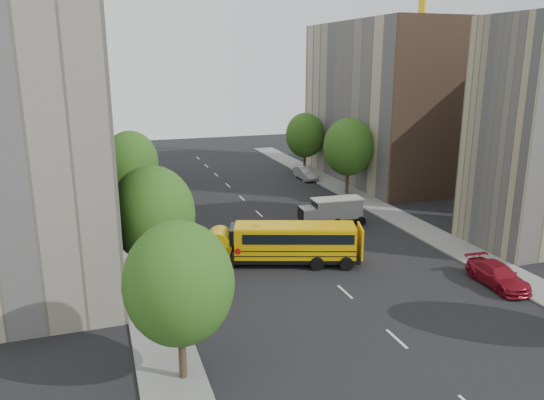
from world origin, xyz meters
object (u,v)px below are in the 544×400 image
street_tree_1 (153,214)px  school_bus (283,242)px  parked_car_3 (498,275)px  street_tree_5 (305,135)px  parked_car_5 (306,173)px  street_tree_2 (131,162)px  safari_truck (332,211)px  street_tree_0 (179,284)px  parked_car_1 (167,223)px  parked_car_2 (147,181)px  street_tree_4 (348,147)px  parked_car_0 (190,301)px

street_tree_1 → school_bus: street_tree_1 is taller
parked_car_3 → school_bus: bearing=149.0°
street_tree_5 → parked_car_5: bearing=-110.1°
parked_car_3 → street_tree_2: bearing=133.4°
street_tree_5 → school_bus: (-13.03, -28.34, -3.07)m
school_bus → safari_truck: 10.16m
street_tree_0 → parked_car_1: size_ratio=1.82×
street_tree_0 → street_tree_2: 28.00m
street_tree_2 → parked_car_2: street_tree_2 is taller
parked_car_3 → parked_car_5: (0.00, 32.36, 0.04)m
street_tree_4 → parked_car_5: street_tree_4 is taller
street_tree_5 → street_tree_1: bearing=-126.3°
street_tree_2 → parked_car_3: street_tree_2 is taller
parked_car_5 → parked_car_2: bearing=173.1°
street_tree_2 → parked_car_2: 11.12m
street_tree_0 → street_tree_1: 10.00m
street_tree_1 → street_tree_2: bearing=90.0°
street_tree_1 → street_tree_5: size_ratio=1.05×
street_tree_5 → parked_car_3: size_ratio=1.55×
parked_car_2 → parked_car_3: parked_car_2 is taller
school_bus → parked_car_2: 27.31m
street_tree_5 → street_tree_0: bearing=-118.8°
parked_car_0 → parked_car_3: 19.34m
street_tree_1 → parked_car_5: street_tree_1 is taller
parked_car_2 → parked_car_0: bearing=84.0°
street_tree_1 → parked_car_3: bearing=-16.7°
school_bus → parked_car_5: size_ratio=2.34×
street_tree_0 → parked_car_5: size_ratio=1.64×
safari_truck → street_tree_2: bearing=153.6°
parked_car_1 → parked_car_3: size_ratio=0.84×
street_tree_1 → street_tree_5: bearing=53.7°
safari_truck → street_tree_4: bearing=60.0°
parked_car_3 → safari_truck: bearing=109.7°
street_tree_5 → school_bus: bearing=-114.7°
parked_car_0 → parked_car_5: (19.20, 30.04, -0.03)m
school_bus → safari_truck: size_ratio=1.92×
street_tree_5 → parked_car_5: 5.68m
safari_truck → parked_car_3: size_ratio=1.14×
parked_car_0 → parked_car_2: 31.98m
street_tree_1 → safari_truck: 18.75m
parked_car_0 → parked_car_3: parked_car_0 is taller
street_tree_1 → parked_car_3: (20.60, -6.19, -4.25)m
safari_truck → parked_car_1: 14.19m
parked_car_2 → street_tree_1: bearing=80.9°
street_tree_5 → school_bus: 31.34m
street_tree_4 → parked_car_3: size_ratio=1.68×
school_bus → safari_truck: bearing=64.4°
street_tree_0 → street_tree_5: 45.65m
street_tree_0 → street_tree_1: bearing=90.0°
street_tree_1 → street_tree_4: (22.00, 18.00, 0.12)m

